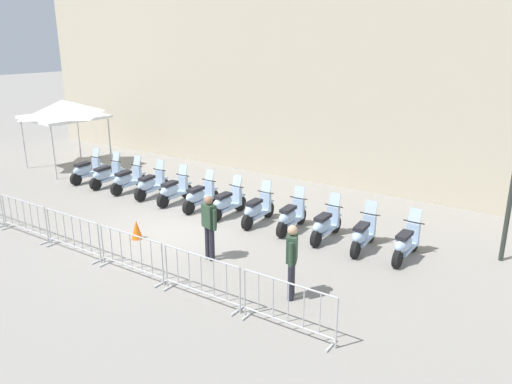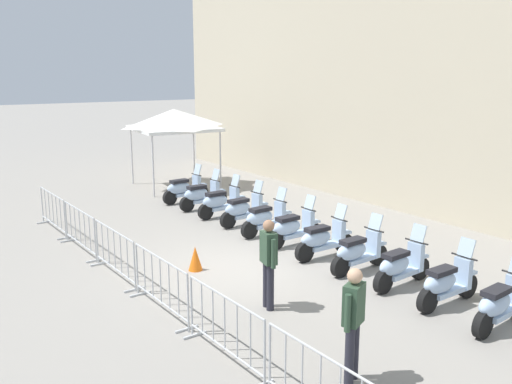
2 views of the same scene
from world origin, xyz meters
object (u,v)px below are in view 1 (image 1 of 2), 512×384
at_px(motorcycle_11, 406,243).
at_px(canopy_tent, 63,109).
at_px(motorcycle_0, 87,170).
at_px(motorcycle_6, 227,203).
at_px(officer_mid_plaza, 292,258).
at_px(motorcycle_8, 291,217).
at_px(barrier_segment_2, 73,235).
at_px(motorcycle_1, 106,175).
at_px(motorcycle_5, 199,196).
at_px(motorcycle_4, 173,191).
at_px(barrier_segment_4, 201,278).
at_px(motorcycle_3, 151,185).
at_px(barrier_segment_1, 25,218).
at_px(motorcycle_2, 127,180).
at_px(traffic_cone, 137,229).
at_px(barrier_segment_5, 288,307).
at_px(motorcycle_7, 257,210).
at_px(motorcycle_9, 325,225).
at_px(barrier_segment_3, 131,254).
at_px(motorcycle_10, 363,235).
at_px(officer_near_row_end, 209,224).

bearing_deg(motorcycle_11, canopy_tent, -176.41).
distance_m(motorcycle_0, motorcycle_6, 6.89).
bearing_deg(officer_mid_plaza, motorcycle_11, 74.19).
relative_size(motorcycle_8, motorcycle_11, 0.99).
bearing_deg(barrier_segment_2, officer_mid_plaza, 18.34).
relative_size(motorcycle_1, motorcycle_5, 1.00).
height_order(motorcycle_4, barrier_segment_4, motorcycle_4).
height_order(motorcycle_3, barrier_segment_1, motorcycle_3).
height_order(motorcycle_0, canopy_tent, canopy_tent).
bearing_deg(motorcycle_2, traffic_cone, -31.92).
height_order(motorcycle_2, barrier_segment_5, motorcycle_2).
xyz_separation_m(motorcycle_3, canopy_tent, (-5.92, 0.18, 2.06)).
relative_size(motorcycle_3, motorcycle_8, 1.00).
distance_m(motorcycle_7, barrier_segment_5, 5.85).
height_order(motorcycle_0, motorcycle_9, same).
distance_m(motorcycle_0, canopy_tent, 3.31).
height_order(motorcycle_0, motorcycle_2, same).
distance_m(motorcycle_6, officer_mid_plaza, 5.47).
bearing_deg(barrier_segment_3, canopy_tent, 158.10).
bearing_deg(motorcycle_5, motorcycle_4, -172.09).
relative_size(motorcycle_7, barrier_segment_5, 0.82).
relative_size(motorcycle_7, motorcycle_8, 1.00).
distance_m(motorcycle_4, officer_mid_plaza, 7.42).
height_order(motorcycle_3, barrier_segment_5, motorcycle_3).
distance_m(motorcycle_8, barrier_segment_1, 7.66).
height_order(motorcycle_5, barrier_segment_2, motorcycle_5).
bearing_deg(motorcycle_6, canopy_tent, -178.85).
height_order(motorcycle_6, barrier_segment_3, motorcycle_6).
bearing_deg(barrier_segment_4, motorcycle_1, 159.15).
bearing_deg(motorcycle_1, barrier_segment_3, -28.55).
bearing_deg(motorcycle_2, canopy_tent, 175.72).
bearing_deg(motorcycle_6, barrier_segment_2, -102.97).
height_order(barrier_segment_4, barrier_segment_5, same).
relative_size(barrier_segment_2, barrier_segment_5, 1.00).
relative_size(motorcycle_10, traffic_cone, 3.12).
height_order(motorcycle_6, motorcycle_10, same).
height_order(barrier_segment_1, barrier_segment_3, same).
bearing_deg(motorcycle_7, officer_near_row_end, -74.16).
bearing_deg(motorcycle_1, motorcycle_7, 6.93).
xyz_separation_m(motorcycle_5, officer_mid_plaza, (5.84, -2.63, 0.53)).
relative_size(motorcycle_11, barrier_segment_5, 0.83).
relative_size(motorcycle_9, barrier_segment_4, 0.82).
height_order(motorcycle_6, canopy_tent, canopy_tent).
bearing_deg(motorcycle_8, motorcycle_7, -169.41).
bearing_deg(barrier_segment_3, motorcycle_10, 54.85).
bearing_deg(motorcycle_4, motorcycle_6, 6.92).
bearing_deg(motorcycle_11, barrier_segment_1, -147.47).
bearing_deg(barrier_segment_1, motorcycle_6, 56.73).
height_order(motorcycle_9, barrier_segment_5, motorcycle_9).
relative_size(motorcycle_7, barrier_segment_1, 0.82).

